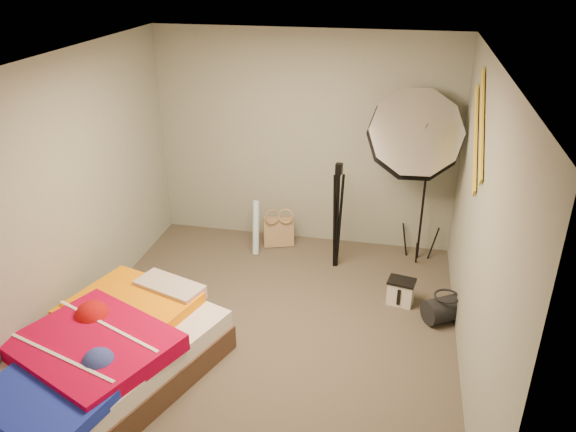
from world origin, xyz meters
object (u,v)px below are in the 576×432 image
(camera_tripod, at_px, (337,209))
(photo_umbrella, at_px, (415,136))
(tote_bag, at_px, (279,232))
(camera_case, at_px, (401,293))
(wrapping_roll, at_px, (256,228))
(duffel_bag, at_px, (445,309))
(bed, at_px, (106,355))

(camera_tripod, bearing_deg, photo_umbrella, 17.39)
(tote_bag, distance_m, camera_case, 1.76)
(wrapping_roll, distance_m, duffel_bag, 2.33)
(photo_umbrella, bearing_deg, tote_bag, 175.58)
(tote_bag, relative_size, bed, 0.16)
(photo_umbrella, height_order, camera_tripod, photo_umbrella)
(camera_case, height_order, duffel_bag, same)
(camera_tripod, bearing_deg, bed, -125.26)
(wrapping_roll, xyz_separation_m, camera_case, (1.70, -0.73, -0.20))
(duffel_bag, bearing_deg, camera_case, 121.82)
(camera_case, bearing_deg, camera_tripod, 151.63)
(tote_bag, height_order, photo_umbrella, photo_umbrella)
(camera_case, bearing_deg, bed, -133.87)
(wrapping_roll, xyz_separation_m, camera_tripod, (0.95, -0.12, 0.39))
(tote_bag, bearing_deg, camera_tripod, -44.36)
(tote_bag, distance_m, wrapping_roll, 0.34)
(wrapping_roll, height_order, bed, wrapping_roll)
(bed, bearing_deg, camera_tripod, 54.74)
(bed, bearing_deg, duffel_bag, 27.53)
(wrapping_roll, relative_size, duffel_bag, 1.57)
(duffel_bag, xyz_separation_m, camera_tripod, (-1.17, 0.81, 0.58))
(camera_case, bearing_deg, tote_bag, 158.07)
(bed, distance_m, camera_tripod, 2.79)
(wrapping_roll, relative_size, camera_tripod, 0.52)
(photo_umbrella, bearing_deg, camera_tripod, -162.61)
(tote_bag, distance_m, camera_tripod, 0.97)
(bed, bearing_deg, wrapping_roll, 74.99)
(wrapping_roll, height_order, photo_umbrella, photo_umbrella)
(bed, bearing_deg, camera_case, 35.13)
(tote_bag, xyz_separation_m, duffel_bag, (1.90, -1.16, -0.06))
(tote_bag, bearing_deg, camera_case, -51.95)
(duffel_bag, height_order, bed, bed)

